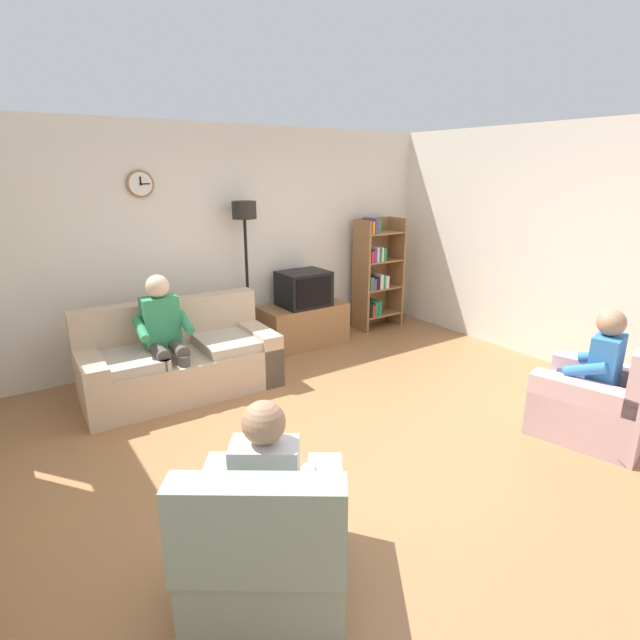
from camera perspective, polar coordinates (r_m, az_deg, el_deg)
ground_plane at (r=4.47m, az=5.91°, el=-12.63°), size 12.00×12.00×0.00m
back_wall_assembly at (r=6.21m, az=-9.88°, el=8.85°), size 6.20×0.17×2.70m
right_wall at (r=6.21m, az=27.14°, el=7.25°), size 0.12×5.80×2.70m
couch at (r=5.27m, az=-15.78°, el=-4.67°), size 1.93×0.95×0.90m
tv_stand at (r=6.43m, az=-1.95°, el=-0.55°), size 1.10×0.56×0.53m
tv at (r=6.28m, az=-1.88°, el=3.63°), size 0.60×0.49×0.44m
bookshelf at (r=7.08m, az=6.35°, el=5.33°), size 0.68×0.36×1.57m
floor_lamp at (r=5.92m, az=-8.58°, el=9.50°), size 0.28×0.28×1.85m
armchair_near_window at (r=2.90m, az=-6.00°, el=-24.27°), size 1.16×1.18×0.90m
armchair_near_bookshelf at (r=4.88m, az=29.28°, el=-8.37°), size 0.99×1.05×0.90m
person_on_couch at (r=5.00m, az=-17.45°, el=-1.30°), size 0.52×0.55×1.24m
person_in_left_armchair at (r=2.78m, az=-5.98°, el=-18.15°), size 0.62×0.64×1.12m
person_in_right_armchair at (r=4.78m, az=28.78°, el=-4.70°), size 0.57×0.59×1.12m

